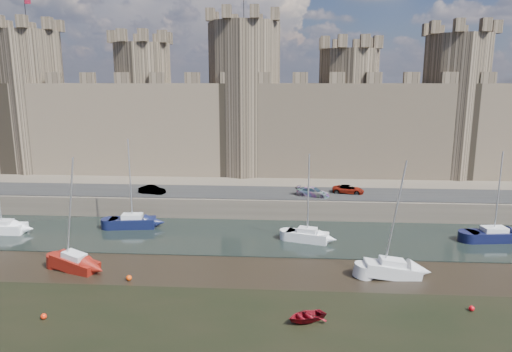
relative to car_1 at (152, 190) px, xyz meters
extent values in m
cube|color=black|center=(8.58, -8.47, -3.02)|extent=(160.00, 12.00, 0.08)
cube|color=#4C443A|center=(8.58, 27.53, -1.81)|extent=(160.00, 60.00, 2.50)
cube|color=black|center=(8.58, 1.53, -0.51)|extent=(160.00, 7.00, 0.10)
cube|color=#42382B|center=(8.58, 15.53, 6.44)|extent=(100.00, 9.00, 14.00)
cylinder|color=#42382B|center=(-23.42, 15.53, 10.44)|extent=(10.00, 10.00, 22.00)
cylinder|color=black|center=(-23.42, 15.53, 23.94)|extent=(0.10, 0.10, 5.00)
cube|color=maroon|center=(-22.92, 15.53, 25.74)|extent=(1.00, 0.03, 0.60)
cylinder|color=#42382B|center=(-5.42, 15.53, 9.44)|extent=(9.00, 9.00, 20.00)
cylinder|color=#42382B|center=(10.58, 15.53, 10.94)|extent=(11.00, 11.00, 23.00)
cylinder|color=black|center=(10.58, 15.53, 24.94)|extent=(0.10, 0.10, 5.00)
cylinder|color=#42382B|center=(26.58, 15.53, 8.94)|extent=(9.00, 9.00, 19.00)
cylinder|color=#42382B|center=(42.58, 15.53, 9.94)|extent=(10.00, 10.00, 21.00)
imported|color=gray|center=(0.00, 0.00, 0.00)|extent=(3.61, 1.94, 1.13)
imported|color=gray|center=(20.66, 0.04, 0.04)|extent=(4.52, 2.96, 1.22)
imported|color=gray|center=(25.34, 1.94, 0.00)|extent=(4.33, 2.66, 1.12)
cube|color=white|center=(-14.54, -9.25, -2.47)|extent=(5.05, 2.02, 1.02)
cube|color=silver|center=(-14.54, -9.25, -1.73)|extent=(2.25, 1.40, 0.47)
cube|color=black|center=(-0.51, -6.46, -2.42)|extent=(5.40, 2.67, 1.13)
cube|color=silver|center=(-0.51, -6.46, -1.60)|extent=(2.47, 1.70, 0.51)
cylinder|color=silver|center=(-0.51, -6.46, 2.77)|extent=(0.14, 0.14, 9.26)
cube|color=silver|center=(19.60, -9.76, -2.47)|extent=(4.67, 2.82, 1.03)
cube|color=silver|center=(19.60, -9.76, -1.72)|extent=(2.19, 1.67, 0.47)
cylinder|color=silver|center=(19.60, -9.76, 2.24)|extent=(0.14, 0.14, 8.40)
cube|color=black|center=(39.49, -8.26, -2.46)|extent=(5.71, 2.76, 1.05)
cube|color=silver|center=(39.49, -8.26, -1.69)|extent=(2.60, 1.77, 0.48)
cylinder|color=silver|center=(39.49, -8.26, 2.37)|extent=(0.14, 0.14, 8.60)
cube|color=maroon|center=(-1.74, -18.62, -2.50)|extent=(4.78, 3.10, 1.14)
cube|color=silver|center=(-1.74, -18.62, -1.67)|extent=(2.27, 1.80, 0.52)
cylinder|color=silver|center=(-1.74, -18.62, 2.72)|extent=(0.14, 0.14, 9.30)
cube|color=silver|center=(26.60, -18.16, -2.50)|extent=(4.92, 2.14, 1.13)
cube|color=silver|center=(26.60, -18.16, -1.67)|extent=(2.21, 1.43, 0.52)
cylinder|color=silver|center=(26.60, -18.16, 2.71)|extent=(0.14, 0.14, 9.27)
imported|color=maroon|center=(18.82, -26.26, -2.75)|extent=(3.71, 3.47, 0.63)
sphere|color=red|center=(-0.05, -27.23, -2.85)|extent=(0.43, 0.43, 0.43)
sphere|color=#E43F0A|center=(3.88, -20.47, -2.82)|extent=(0.49, 0.49, 0.49)
sphere|color=red|center=(31.20, -23.95, -2.86)|extent=(0.41, 0.41, 0.41)
camera|label=1|loc=(17.23, -56.20, 13.75)|focal=32.00mm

